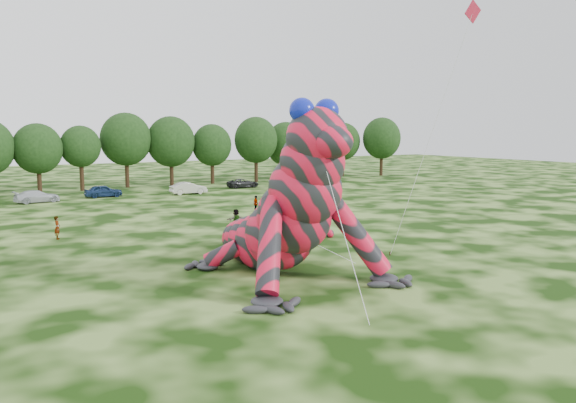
{
  "coord_description": "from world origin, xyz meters",
  "views": [
    {
      "loc": [
        -13.05,
        -21.07,
        8.05
      ],
      "look_at": [
        3.05,
        6.31,
        4.0
      ],
      "focal_mm": 35.0,
      "sensor_mm": 36.0,
      "label": 1
    }
  ],
  "objects_px": {
    "car_4": "(103,191)",
    "car_7": "(284,184)",
    "tree_9": "(81,158)",
    "spectator_3": "(256,204)",
    "car_6": "(243,183)",
    "flying_kite": "(467,30)",
    "tree_13": "(256,149)",
    "tree_11": "(171,151)",
    "spectator_5": "(236,220)",
    "inflatable_gecko": "(267,186)",
    "tree_15": "(315,150)",
    "tree_12": "(212,154)",
    "tree_10": "(126,150)",
    "tree_14": "(286,151)",
    "tree_16": "(343,149)",
    "spectator_0": "(57,228)",
    "tree_17": "(382,147)",
    "car_5": "(188,188)",
    "car_3": "(37,196)",
    "tree_8": "(38,158)"
  },
  "relations": [
    {
      "from": "car_4",
      "to": "car_7",
      "type": "distance_m",
      "value": 24.11
    },
    {
      "from": "tree_9",
      "to": "spectator_3",
      "type": "relative_size",
      "value": 5.4
    },
    {
      "from": "car_6",
      "to": "car_7",
      "type": "height_order",
      "value": "car_7"
    },
    {
      "from": "flying_kite",
      "to": "tree_13",
      "type": "relative_size",
      "value": 1.58
    },
    {
      "from": "tree_11",
      "to": "spectator_3",
      "type": "distance_m",
      "value": 30.35
    },
    {
      "from": "spectator_5",
      "to": "spectator_3",
      "type": "relative_size",
      "value": 1.08
    },
    {
      "from": "inflatable_gecko",
      "to": "tree_15",
      "type": "distance_m",
      "value": 62.14
    },
    {
      "from": "tree_12",
      "to": "tree_13",
      "type": "distance_m",
      "value": 7.17
    },
    {
      "from": "tree_12",
      "to": "flying_kite",
      "type": "bearing_deg",
      "value": -96.46
    },
    {
      "from": "tree_10",
      "to": "car_4",
      "type": "xyz_separation_m",
      "value": [
        -5.57,
        -10.32,
        -4.5
      ]
    },
    {
      "from": "tree_13",
      "to": "tree_14",
      "type": "height_order",
      "value": "tree_13"
    },
    {
      "from": "flying_kite",
      "to": "tree_15",
      "type": "bearing_deg",
      "value": 65.63
    },
    {
      "from": "tree_16",
      "to": "spectator_0",
      "type": "bearing_deg",
      "value": -145.22
    },
    {
      "from": "tree_14",
      "to": "car_4",
      "type": "height_order",
      "value": "tree_14"
    },
    {
      "from": "tree_17",
      "to": "tree_13",
      "type": "bearing_deg",
      "value": 178.93
    },
    {
      "from": "tree_15",
      "to": "inflatable_gecko",
      "type": "bearing_deg",
      "value": -125.71
    },
    {
      "from": "tree_13",
      "to": "tree_16",
      "type": "relative_size",
      "value": 1.08
    },
    {
      "from": "flying_kite",
      "to": "car_5",
      "type": "distance_m",
      "value": 44.72
    },
    {
      "from": "inflatable_gecko",
      "to": "tree_12",
      "type": "xyz_separation_m",
      "value": [
        17.81,
        50.43,
        -0.35
      ]
    },
    {
      "from": "tree_14",
      "to": "tree_13",
      "type": "bearing_deg",
      "value": -165.85
    },
    {
      "from": "spectator_5",
      "to": "tree_11",
      "type": "bearing_deg",
      "value": -115.77
    },
    {
      "from": "tree_13",
      "to": "tree_14",
      "type": "xyz_separation_m",
      "value": [
        6.33,
        1.6,
        -0.36
      ]
    },
    {
      "from": "tree_16",
      "to": "car_7",
      "type": "distance_m",
      "value": 23.94
    },
    {
      "from": "flying_kite",
      "to": "car_5",
      "type": "height_order",
      "value": "flying_kite"
    },
    {
      "from": "tree_9",
      "to": "car_3",
      "type": "distance_m",
      "value": 13.16
    },
    {
      "from": "inflatable_gecko",
      "to": "car_3",
      "type": "height_order",
      "value": "inflatable_gecko"
    },
    {
      "from": "tree_12",
      "to": "car_6",
      "type": "distance_m",
      "value": 8.76
    },
    {
      "from": "tree_9",
      "to": "tree_14",
      "type": "relative_size",
      "value": 0.92
    },
    {
      "from": "tree_13",
      "to": "tree_17",
      "type": "xyz_separation_m",
      "value": [
        24.82,
        -0.46,
        0.08
      ]
    },
    {
      "from": "car_5",
      "to": "car_6",
      "type": "distance_m",
      "value": 10.31
    },
    {
      "from": "tree_17",
      "to": "spectator_0",
      "type": "distance_m",
      "value": 68.09
    },
    {
      "from": "car_6",
      "to": "inflatable_gecko",
      "type": "bearing_deg",
      "value": 154.17
    },
    {
      "from": "spectator_5",
      "to": "tree_8",
      "type": "bearing_deg",
      "value": -89.09
    },
    {
      "from": "flying_kite",
      "to": "tree_9",
      "type": "distance_m",
      "value": 56.22
    },
    {
      "from": "tree_11",
      "to": "car_6",
      "type": "relative_size",
      "value": 2.22
    },
    {
      "from": "car_5",
      "to": "spectator_5",
      "type": "bearing_deg",
      "value": 167.69
    },
    {
      "from": "tree_14",
      "to": "tree_17",
      "type": "xyz_separation_m",
      "value": [
        18.49,
        -2.06,
        0.45
      ]
    },
    {
      "from": "tree_14",
      "to": "tree_16",
      "type": "bearing_deg",
      "value": 3.1
    },
    {
      "from": "tree_14",
      "to": "car_7",
      "type": "distance_m",
      "value": 15.18
    },
    {
      "from": "car_3",
      "to": "car_5",
      "type": "bearing_deg",
      "value": -101.16
    },
    {
      "from": "tree_10",
      "to": "tree_15",
      "type": "bearing_deg",
      "value": -1.49
    },
    {
      "from": "car_5",
      "to": "tree_17",
      "type": "bearing_deg",
      "value": -75.18
    },
    {
      "from": "tree_16",
      "to": "spectator_5",
      "type": "relative_size",
      "value": 5.39
    },
    {
      "from": "flying_kite",
      "to": "car_7",
      "type": "bearing_deg",
      "value": 74.35
    },
    {
      "from": "inflatable_gecko",
      "to": "car_3",
      "type": "relative_size",
      "value": 4.02
    },
    {
      "from": "tree_17",
      "to": "car_3",
      "type": "height_order",
      "value": "tree_17"
    },
    {
      "from": "car_5",
      "to": "inflatable_gecko",
      "type": "bearing_deg",
      "value": 166.18
    },
    {
      "from": "inflatable_gecko",
      "to": "car_6",
      "type": "relative_size",
      "value": 4.27
    },
    {
      "from": "tree_8",
      "to": "tree_12",
      "type": "distance_m",
      "value": 24.24
    },
    {
      "from": "tree_8",
      "to": "car_4",
      "type": "distance_m",
      "value": 11.25
    }
  ]
}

